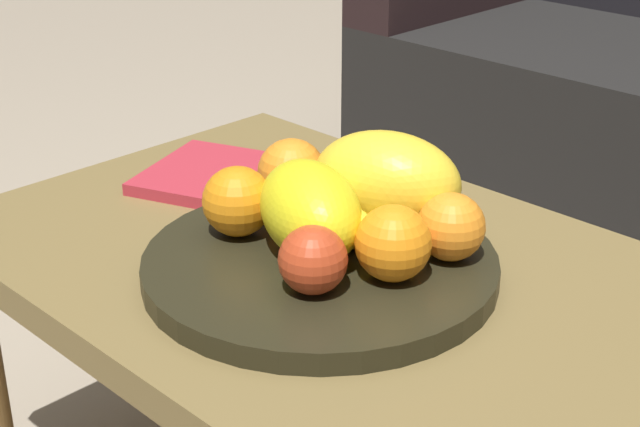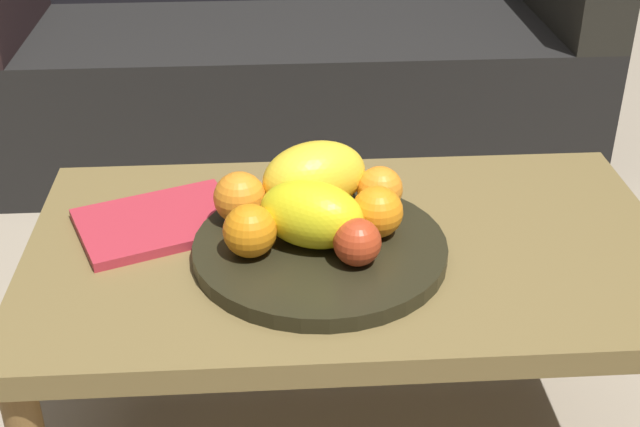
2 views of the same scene
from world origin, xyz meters
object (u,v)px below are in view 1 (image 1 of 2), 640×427
magazine (241,180)px  melon_large_front (387,180)px  coffee_table (376,320)px  melon_smaller_beside (310,210)px  fruit_bowl (320,266)px  orange_left (238,201)px  orange_front (451,227)px  orange_right (292,172)px  apple_front (315,261)px  orange_back (393,243)px  banana_bunch (339,228)px

magazine → melon_large_front: bearing=-20.8°
coffee_table → melon_smaller_beside: melon_smaller_beside is taller
fruit_bowl → orange_left: (-0.10, -0.03, 0.05)m
orange_front → orange_right: size_ratio=0.90×
coffee_table → melon_large_front: (-0.05, 0.07, 0.13)m
magazine → apple_front: bearing=-49.9°
melon_large_front → melon_smaller_beside: (-0.01, -0.11, -0.01)m
melon_large_front → apple_front: melon_large_front is taller
fruit_bowl → orange_front: (0.10, 0.09, 0.05)m
orange_left → orange_back: size_ratio=1.00×
apple_front → orange_front: bearing=72.5°
fruit_bowl → orange_front: 0.15m
coffee_table → orange_right: orange_right is taller
melon_smaller_beside → magazine: 0.27m
orange_right → orange_left: bearing=-80.7°
melon_large_front → orange_back: (0.09, -0.09, -0.02)m
orange_right → magazine: size_ratio=0.33×
banana_bunch → magazine: size_ratio=0.64×
banana_bunch → orange_right: bearing=158.9°
fruit_bowl → apple_front: apple_front is taller
melon_smaller_beside → orange_front: melon_smaller_beside is taller
melon_smaller_beside → orange_left: bearing=-165.5°
coffee_table → apple_front: bearing=-87.9°
orange_front → orange_left: (-0.21, -0.12, 0.00)m
orange_right → banana_bunch: size_ratio=0.51×
melon_smaller_beside → magazine: melon_smaller_beside is taller
coffee_table → orange_right: size_ratio=12.29×
fruit_bowl → orange_front: size_ratio=5.24×
fruit_bowl → apple_front: (0.05, -0.06, 0.05)m
orange_front → magazine: orange_front is taller
orange_front → magazine: bearing=178.3°
orange_back → banana_bunch: bearing=174.8°
apple_front → magazine: apple_front is taller
melon_smaller_beside → melon_large_front: bearing=84.2°
orange_front → orange_right: bearing=-174.5°
fruit_bowl → orange_right: size_ratio=4.70×
melon_large_front → orange_right: size_ratio=2.10×
fruit_bowl → magazine: (-0.25, 0.10, -0.00)m
coffee_table → orange_right: 0.21m
coffee_table → melon_large_front: bearing=125.8°
melon_large_front → orange_back: melon_large_front is taller
magazine → orange_right: bearing=-35.2°
melon_large_front → melon_smaller_beside: melon_large_front is taller
melon_large_front → orange_back: size_ratio=2.17×
orange_left → banana_bunch: orange_left is taller
melon_large_front → coffee_table: bearing=-54.2°
fruit_bowl → banana_bunch: (0.01, 0.02, 0.04)m
melon_smaller_beside → apple_front: (0.07, -0.06, -0.02)m
melon_smaller_beside → fruit_bowl: bearing=9.4°
melon_smaller_beside → orange_back: size_ratio=2.02×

